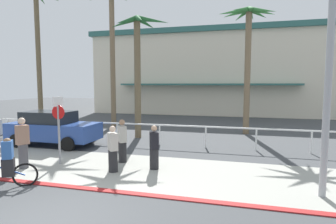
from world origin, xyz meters
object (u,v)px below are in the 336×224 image
stop_sign_bike_lane (59,120)px  palm_tree_2 (138,49)px  palm_tree_3 (248,36)px  pedestrian_1 (122,143)px  car_blue_1 (53,128)px  palm_tree_1 (112,31)px  pedestrian_0 (113,151)px  streetlight_curb (334,33)px  palm_tree_0 (37,29)px  cyclist_blue_0 (6,164)px  pedestrian_2 (154,149)px  pedestrian_3 (23,145)px

stop_sign_bike_lane → palm_tree_2: palm_tree_2 is taller
palm_tree_3 → pedestrian_1: size_ratio=4.50×
stop_sign_bike_lane → car_blue_1: 3.79m
palm_tree_1 → pedestrian_0: bearing=-64.2°
streetlight_curb → pedestrian_0: 7.32m
palm_tree_0 → cyclist_blue_0: (8.52, -11.91, -6.41)m
palm_tree_0 → car_blue_1: palm_tree_0 is taller
pedestrian_0 → pedestrian_2: (1.26, 0.68, -0.02)m
stop_sign_bike_lane → palm_tree_1: bearing=104.1°
pedestrian_0 → cyclist_blue_0: bearing=-137.4°
palm_tree_1 → cyclist_blue_0: palm_tree_1 is taller
streetlight_curb → stop_sign_bike_lane: bearing=172.7°
palm_tree_0 → cyclist_blue_0: bearing=-54.4°
pedestrian_2 → palm_tree_0: bearing=143.1°
cyclist_blue_0 → pedestrian_2: pedestrian_2 is taller
palm_tree_0 → pedestrian_1: 15.06m
palm_tree_2 → pedestrian_3: palm_tree_2 is taller
palm_tree_0 → pedestrian_0: palm_tree_0 is taller
cyclist_blue_0 → pedestrian_1: (2.13, 3.36, 0.08)m
palm_tree_0 → palm_tree_3: bearing=-2.7°
palm_tree_0 → pedestrian_3: (7.56, -10.21, -6.25)m
palm_tree_3 → streetlight_curb: bearing=-78.5°
palm_tree_1 → palm_tree_2: bearing=-48.3°
streetlight_curb → palm_tree_2: 10.47m
streetlight_curb → pedestrian_2: size_ratio=4.75×
streetlight_curb → palm_tree_3: 10.13m
palm_tree_2 → palm_tree_3: size_ratio=0.90×
palm_tree_2 → palm_tree_3: palm_tree_3 is taller
stop_sign_bike_lane → pedestrian_0: (2.39, -0.38, -0.94)m
palm_tree_3 → stop_sign_bike_lane: bearing=-127.9°
palm_tree_1 → pedestrian_0: (4.79, -9.93, -5.98)m
palm_tree_0 → pedestrian_3: size_ratio=5.43×
palm_tree_0 → car_blue_1: size_ratio=2.27×
stop_sign_bike_lane → palm_tree_0: size_ratio=0.26×
palm_tree_2 → palm_tree_3: (5.84, 2.88, 0.93)m
palm_tree_2 → cyclist_blue_0: bearing=-96.0°
pedestrian_2 → streetlight_curb: bearing=-15.6°
palm_tree_2 → pedestrian_2: (2.72, -5.50, -4.21)m
palm_tree_2 → cyclist_blue_0: (-0.87, -8.33, -4.24)m
streetlight_curb → pedestrian_0: size_ratio=4.66×
stop_sign_bike_lane → car_blue_1: size_ratio=0.58×
pedestrian_2 → pedestrian_3: (-4.55, -1.13, 0.14)m
pedestrian_1 → palm_tree_1: bearing=117.8°
palm_tree_0 → pedestrian_0: 15.93m
palm_tree_1 → pedestrian_3: size_ratio=5.18×
palm_tree_2 → pedestrian_2: size_ratio=4.29×
stop_sign_bike_lane → cyclist_blue_0: (0.05, -2.52, -0.98)m
pedestrian_2 → palm_tree_3: bearing=69.6°
pedestrian_1 → cyclist_blue_0: bearing=-122.4°
streetlight_curb → pedestrian_0: bearing=173.3°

